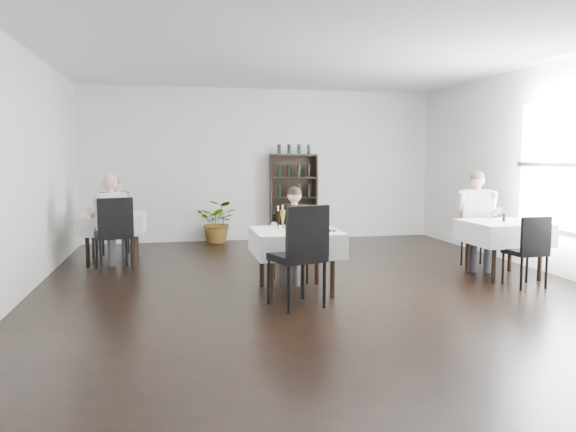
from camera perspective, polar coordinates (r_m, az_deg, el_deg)
The scene contains 24 objects.
room_shell at distance 6.85m, azimuth 3.26°, elevation 4.70°, with size 9.00×9.00×9.00m.
window_right at distance 8.44m, azimuth 26.83°, elevation 4.30°, with size 0.06×2.30×1.85m.
wine_shelf at distance 11.21m, azimuth 0.58°, elevation 1.85°, with size 0.90×0.28×1.75m.
main_table at distance 6.85m, azimuth 0.79°, elevation -2.67°, with size 1.03×1.03×0.77m.
left_table at distance 9.23m, azimuth -17.39°, elevation -0.72°, with size 0.98×0.98×0.77m.
right_table at distance 8.29m, azimuth 21.03°, elevation -1.57°, with size 0.98×0.98×0.77m.
potted_tree at distance 10.92m, azimuth -7.10°, elevation -0.55°, with size 0.76×0.65×0.84m, color #2A571E.
main_chair_far at distance 7.51m, azimuth 0.06°, elevation -2.71°, with size 0.44×0.45×0.91m.
main_chair_near at distance 6.12m, azimuth 1.30°, elevation -3.42°, with size 0.66×0.66×1.14m.
left_chair_far at distance 9.85m, azimuth -16.99°, elevation -0.35°, with size 0.62×0.62×1.07m.
left_chair_near at distance 8.47m, azimuth -17.22°, elevation -1.30°, with size 0.60×0.60×1.08m.
right_chair_far at distance 8.99m, azimuth 18.56°, elevation -1.70°, with size 0.44×0.45×0.88m.
right_chair_near at distance 7.72m, azimuth 23.31°, elevation -2.89°, with size 0.44×0.45×0.92m.
diner_main at distance 7.41m, azimuth 0.55°, elevation -1.12°, with size 0.57×0.59×1.27m.
diner_left_far at distance 9.71m, azimuth -16.97°, elevation 0.51°, with size 0.53×0.54×1.33m.
diner_left_near at distance 8.59m, azimuth -17.69°, elevation 0.13°, with size 0.63×0.66×1.41m.
diner_right_far at distance 8.77m, azimuth 18.68°, elevation 0.37°, with size 0.62×0.66×1.45m.
plate_far at distance 7.07m, azimuth 0.58°, elevation -1.02°, with size 0.33×0.33×0.09m.
plate_near at distance 6.64m, azimuth 1.92°, elevation -1.50°, with size 0.28×0.28×0.08m.
pilsner_dark at distance 6.73m, azimuth -1.02°, elevation -0.48°, with size 0.07×0.07×0.30m.
pilsner_lager at distance 6.86m, azimuth -0.54°, elevation -0.36°, with size 0.07×0.07×0.30m.
coke_bottle at distance 6.81m, azimuth 0.04°, elevation -0.60°, with size 0.06×0.06×0.25m.
napkin_cutlery at distance 6.76m, azimuth 3.93°, elevation -1.47°, with size 0.21×0.23×0.02m.
pepper_mill at distance 8.32m, azimuth 21.10°, elevation -0.13°, with size 0.04×0.04×0.11m, color black.
Camera 1 is at (-1.75, -6.62, 1.65)m, focal length 35.00 mm.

